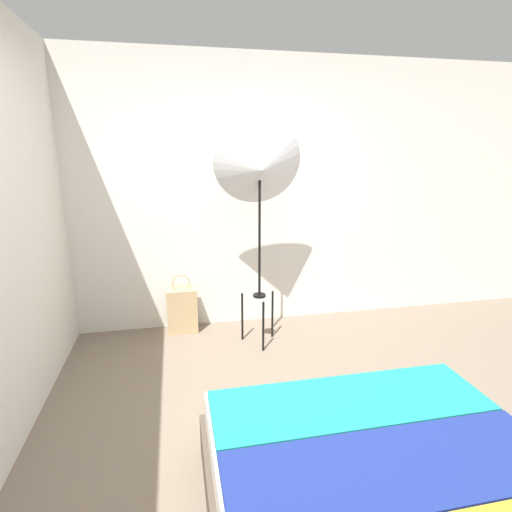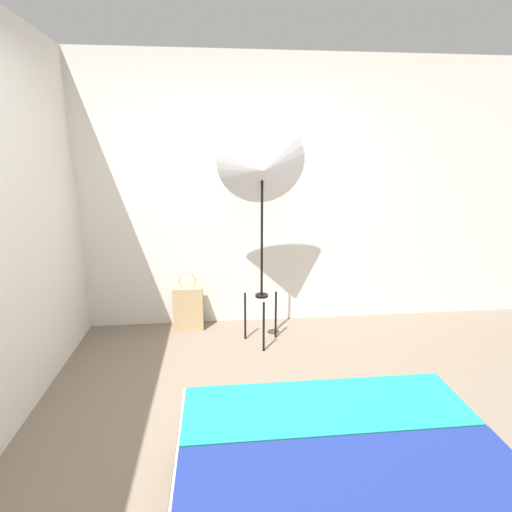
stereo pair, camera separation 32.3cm
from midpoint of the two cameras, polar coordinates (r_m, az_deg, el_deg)
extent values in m
plane|color=#756656|center=(2.57, 6.81, -27.39)|extent=(14.00, 14.00, 0.00)
cube|color=silver|center=(3.93, 0.99, 8.61)|extent=(8.00, 0.05, 2.60)
cube|color=silver|center=(3.11, -27.64, 5.30)|extent=(0.05, 8.00, 2.60)
cube|color=navy|center=(1.95, 19.38, -27.99)|extent=(1.47, 0.46, 0.04)
cube|color=#197F7A|center=(2.29, 14.15, -20.37)|extent=(1.47, 0.46, 0.04)
cylinder|color=black|center=(3.55, 3.76, -10.13)|extent=(0.02, 0.02, 0.46)
cylinder|color=black|center=(3.75, 0.93, -8.64)|extent=(0.02, 0.02, 0.46)
cylinder|color=black|center=(3.80, 5.31, -8.43)|extent=(0.02, 0.02, 0.46)
cylinder|color=black|center=(3.61, 3.39, -5.71)|extent=(0.12, 0.12, 0.02)
cylinder|color=black|center=(3.45, 3.53, 3.21)|extent=(0.02, 0.02, 1.14)
cone|color=silver|center=(3.38, 3.69, 12.72)|extent=(0.76, 0.43, 0.79)
cube|color=tan|center=(4.00, -7.35, -7.39)|extent=(0.29, 0.16, 0.44)
torus|color=tan|center=(3.91, -7.48, -3.54)|extent=(0.17, 0.01, 0.17)
camera|label=1|loc=(0.16, -87.19, 0.74)|focal=28.00mm
camera|label=2|loc=(0.16, 92.81, -0.74)|focal=28.00mm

